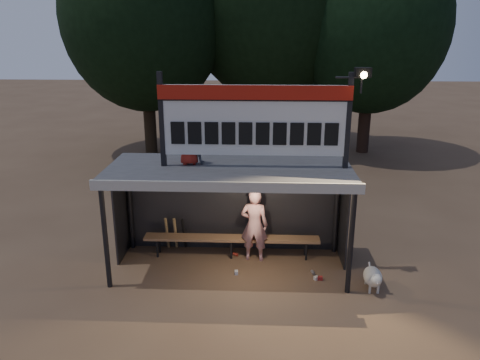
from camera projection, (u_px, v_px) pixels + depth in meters
The scene contains 13 objects.
ground at pixel (230, 267), 10.29m from camera, with size 80.00×80.00×0.00m, color brown.
player at pixel (254, 225), 10.41m from camera, with size 0.61×0.40×1.68m, color white.
child_a at pixel (192, 141), 9.64m from camera, with size 0.47×0.36×0.96m, color slate.
child_b at pixel (189, 141), 9.58m from camera, with size 0.48×0.31×0.98m, color maroon.
dugout_shelter at pixel (230, 185), 9.95m from camera, with size 5.10×2.08×2.32m.
scoreboard_assembly at pixel (257, 118), 9.24m from camera, with size 4.10×0.27×1.99m.
bench at pixel (232, 239), 10.68m from camera, with size 4.00×0.35×0.48m.
tree_left at pixel (144, 16), 18.28m from camera, with size 6.46×6.46×9.27m.
tree_mid at pixel (271, 0), 19.30m from camera, with size 7.22×7.22×10.36m.
tree_right at pixel (372, 25), 18.48m from camera, with size 6.08×6.08×8.72m.
dog at pixel (373, 277), 9.34m from camera, with size 0.36×0.81×0.49m.
bats at pixel (175, 233), 10.99m from camera, with size 0.47×0.33×0.84m.
litter at pixel (283, 271), 10.06m from camera, with size 1.94×1.14×0.08m.
Camera 1 is at (0.62, -9.18, 4.99)m, focal length 35.00 mm.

